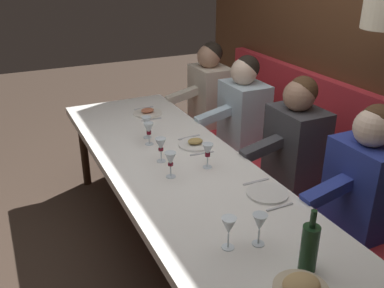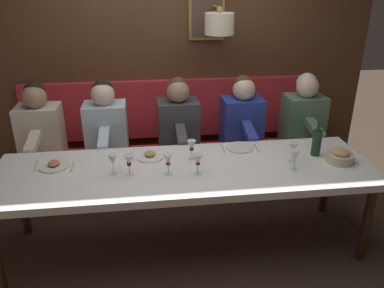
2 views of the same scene
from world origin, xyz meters
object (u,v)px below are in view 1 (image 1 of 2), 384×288
diner_farthest (210,87)px  wine_bottle (309,247)px  diner_near (366,174)px  wine_glass_1 (170,160)px  dining_table (181,176)px  wine_glass_0 (147,123)px  diner_far (243,106)px  wine_glass_2 (260,223)px  wine_glass_6 (208,151)px  wine_glass_3 (149,129)px  wine_glass_4 (161,145)px  diner_middle (296,135)px  wine_glass_5 (229,227)px

diner_farthest → wine_bottle: 2.52m
wine_bottle → diner_near: bearing=29.0°
diner_near → wine_glass_1: bearing=149.1°
dining_table → wine_glass_0: (-0.03, 0.55, 0.18)m
diner_farthest → diner_near: bearing=-90.0°
diner_far → wine_glass_1: (-0.99, -0.76, 0.04)m
wine_glass_1 → wine_glass_2: 0.80m
diner_near → diner_farthest: (0.00, 1.96, 0.00)m
diner_far → wine_glass_1: size_ratio=4.82×
diner_near → wine_glass_6: size_ratio=4.82×
diner_far → wine_glass_3: (-0.94, -0.24, 0.04)m
diner_near → wine_glass_3: 1.45m
diner_farthest → wine_glass_3: bearing=-137.5°
wine_glass_1 → wine_glass_4: same height
diner_near → wine_glass_6: diner_near is taller
diner_near → wine_bottle: bearing=-151.0°
wine_glass_3 → wine_bottle: (0.15, -1.54, 0.00)m
wine_glass_0 → diner_middle: bearing=-32.6°
diner_farthest → wine_glass_2: size_ratio=4.82×
diner_farthest → wine_glass_2: (-0.87, -2.16, 0.04)m
diner_near → wine_glass_3: diner_near is taller
wine_glass_1 → wine_bottle: (0.21, -1.02, 0.00)m
wine_bottle → diner_far: bearing=66.3°
wine_glass_1 → wine_glass_4: size_ratio=1.00×
wine_glass_4 → wine_bottle: size_ratio=0.55×
wine_glass_2 → wine_glass_6: 0.82m
diner_farthest → wine_glass_6: bearing=-118.2°
wine_glass_4 → wine_glass_6: bearing=-41.5°
wine_glass_2 → diner_farthest: bearing=68.0°
diner_near → diner_far: size_ratio=1.00×
wine_glass_2 → wine_glass_5: size_ratio=1.00×
diner_far → wine_bottle: diner_far is taller
dining_table → wine_glass_5: 0.86m
wine_glass_3 → wine_glass_5: same height
wine_glass_6 → wine_bottle: wine_bottle is taller
wine_glass_1 → wine_glass_4: (0.03, 0.22, -0.00)m
diner_farthest → wine_glass_6: size_ratio=4.82×
wine_glass_0 → wine_bottle: (0.13, -1.66, -0.00)m
diner_far → wine_glass_3: 0.97m
wine_glass_4 → wine_bottle: wine_bottle is taller
diner_middle → wine_bottle: (-0.78, -1.08, 0.04)m
wine_glass_0 → wine_glass_6: size_ratio=1.00×
diner_near → diner_far: (0.00, 1.35, 0.00)m
diner_farthest → diner_far: bearing=-90.0°
diner_farthest → wine_glass_5: size_ratio=4.82×
wine_glass_3 → wine_glass_5: 1.27m
diner_farthest → wine_glass_0: bearing=-140.9°
diner_far → diner_farthest: bearing=90.0°
dining_table → diner_farthest: bearing=55.6°
diner_near → wine_glass_5: (-1.02, -0.16, 0.04)m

